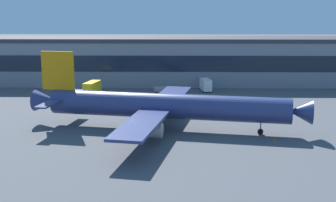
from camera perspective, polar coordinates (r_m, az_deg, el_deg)
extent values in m
plane|color=#4C4F54|center=(93.97, 7.25, -3.76)|extent=(600.00, 600.00, 0.00)
cube|color=gray|center=(148.16, 4.94, 4.55)|extent=(152.58, 14.69, 13.26)
cube|color=#38383D|center=(147.45, 4.99, 7.34)|extent=(155.63, 14.98, 1.20)
cube|color=#192333|center=(140.76, 5.15, 4.45)|extent=(149.53, 0.16, 4.77)
cylinder|color=navy|center=(94.25, -0.04, -0.61)|extent=(48.03, 13.69, 4.95)
cone|color=navy|center=(92.69, 15.57, -1.25)|extent=(5.24, 5.44, 4.70)
cone|color=navy|center=(102.42, -14.27, 0.02)|extent=(6.17, 5.38, 4.45)
cube|color=orange|center=(100.21, -13.04, 3.56)|extent=(6.90, 1.77, 7.92)
cube|color=navy|center=(105.82, -11.44, 0.92)|extent=(4.00, 9.19, 0.30)
cube|color=navy|center=(96.09, -13.95, -0.27)|extent=(4.00, 9.19, 0.30)
cube|color=navy|center=(107.46, 0.33, 0.65)|extent=(9.87, 22.31, 0.50)
cube|color=navy|center=(82.24, -3.26, -2.81)|extent=(9.87, 22.31, 0.50)
cylinder|color=#99999E|center=(104.52, 0.53, -0.65)|extent=(4.51, 3.43, 2.72)
cylinder|color=#99999E|center=(85.48, -2.04, -3.46)|extent=(4.51, 3.43, 2.72)
cylinder|color=black|center=(93.43, 11.00, -3.62)|extent=(1.17, 0.69, 1.10)
cylinder|color=slate|center=(93.07, 11.03, -2.76)|extent=(0.24, 0.24, 2.33)
cylinder|color=black|center=(97.83, -1.15, -2.71)|extent=(1.17, 0.69, 1.10)
cylinder|color=slate|center=(97.49, -1.16, -1.89)|extent=(0.24, 0.24, 2.33)
cylinder|color=black|center=(93.63, -1.75, -3.37)|extent=(1.17, 0.69, 1.10)
cylinder|color=slate|center=(93.27, -1.76, -2.52)|extent=(0.24, 0.24, 2.33)
cube|color=yellow|center=(129.40, -9.06, 1.46)|extent=(4.06, 7.59, 3.80)
cube|color=black|center=(131.08, -8.75, 1.93)|extent=(2.87, 2.97, 0.95)
cylinder|color=black|center=(132.47, -9.10, 0.86)|extent=(0.44, 0.75, 0.70)
cylinder|color=black|center=(131.61, -8.15, 0.81)|extent=(0.44, 0.75, 0.70)
cylinder|color=black|center=(127.90, -9.94, 0.44)|extent=(0.44, 0.75, 0.70)
cylinder|color=black|center=(127.02, -8.97, 0.40)|extent=(0.44, 0.75, 0.70)
cube|color=gray|center=(133.31, -0.88, 1.40)|extent=(3.67, 2.13, 1.50)
cube|color=black|center=(133.26, -1.31, 1.52)|extent=(1.33, 1.88, 0.38)
cylinder|color=black|center=(132.56, -1.42, 1.01)|extent=(0.71, 0.33, 0.70)
cylinder|color=black|center=(134.33, -1.42, 1.15)|extent=(0.71, 0.33, 0.70)
cylinder|color=black|center=(132.57, -0.33, 1.01)|extent=(0.71, 0.33, 0.70)
cylinder|color=black|center=(134.34, -0.34, 1.15)|extent=(0.71, 0.33, 0.70)
cube|color=white|center=(136.64, 4.53, 1.98)|extent=(3.33, 6.31, 3.20)
cube|color=black|center=(138.12, 4.39, 2.35)|extent=(2.52, 2.43, 0.80)
cylinder|color=black|center=(138.70, 3.89, 1.46)|extent=(0.41, 0.74, 0.70)
cylinder|color=black|center=(139.17, 4.76, 1.48)|extent=(0.41, 0.74, 0.70)
cylinder|color=black|center=(134.67, 4.27, 1.15)|extent=(0.41, 0.74, 0.70)
cylinder|color=black|center=(135.15, 5.17, 1.17)|extent=(0.41, 0.74, 0.70)
cone|color=#F2590C|center=(89.07, 12.69, -4.60)|extent=(0.51, 0.51, 0.63)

